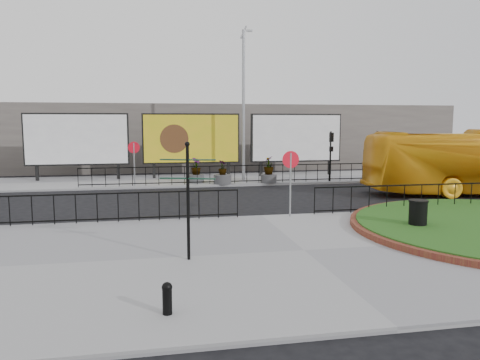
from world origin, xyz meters
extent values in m
plane|color=black|center=(0.00, 0.00, 0.00)|extent=(90.00, 90.00, 0.00)
cube|color=gray|center=(0.00, -5.00, 0.06)|extent=(30.00, 10.00, 0.12)
cube|color=gray|center=(0.00, 12.00, 0.06)|extent=(44.00, 6.00, 0.12)
cylinder|color=gray|center=(-5.00, 9.40, 1.32)|extent=(0.07, 0.07, 2.40)
cylinder|color=red|center=(-5.00, 9.40, 2.27)|extent=(0.64, 0.03, 0.64)
cylinder|color=white|center=(-5.00, 9.42, 2.27)|extent=(0.50, 0.03, 0.50)
cylinder|color=gray|center=(1.00, -0.40, 1.32)|extent=(0.07, 0.07, 2.40)
cylinder|color=red|center=(1.00, -0.40, 2.27)|extent=(0.64, 0.03, 0.64)
cylinder|color=white|center=(1.00, -0.38, 2.27)|extent=(0.50, 0.03, 0.50)
cube|color=black|center=(-10.90, 13.00, 0.62)|extent=(0.18, 0.18, 1.00)
cube|color=black|center=(-6.10, 13.00, 0.62)|extent=(0.18, 0.18, 1.00)
cube|color=black|center=(-8.50, 13.00, 2.62)|extent=(6.20, 0.25, 3.20)
cube|color=white|center=(-8.50, 12.84, 2.62)|extent=(6.00, 0.06, 3.00)
cube|color=black|center=(-3.90, 13.00, 0.62)|extent=(0.18, 0.18, 1.00)
cube|color=black|center=(0.90, 13.00, 0.62)|extent=(0.18, 0.18, 1.00)
cube|color=black|center=(-1.50, 13.00, 2.62)|extent=(6.20, 0.25, 3.20)
cube|color=yellow|center=(-1.50, 12.84, 2.62)|extent=(6.00, 0.06, 3.00)
cube|color=black|center=(3.10, 13.00, 0.62)|extent=(0.18, 0.18, 1.00)
cube|color=black|center=(7.90, 13.00, 0.62)|extent=(0.18, 0.18, 1.00)
cube|color=black|center=(5.50, 13.00, 2.62)|extent=(6.20, 0.25, 3.20)
cube|color=white|center=(5.50, 12.84, 2.62)|extent=(6.00, 0.06, 3.00)
cylinder|color=gray|center=(1.50, 11.00, 4.62)|extent=(0.18, 0.18, 9.00)
cylinder|color=gray|center=(1.50, 11.00, 8.97)|extent=(0.43, 0.10, 0.77)
cube|color=gray|center=(1.85, 11.00, 9.07)|extent=(0.35, 0.15, 0.12)
cylinder|color=black|center=(6.50, 9.40, 1.62)|extent=(0.10, 0.10, 3.00)
cube|color=black|center=(6.50, 9.28, 2.77)|extent=(0.22, 0.18, 0.55)
cube|color=black|center=(6.50, 9.28, 2.07)|extent=(0.20, 0.16, 0.30)
cylinder|color=black|center=(9.50, 9.40, 1.62)|extent=(0.10, 0.10, 3.00)
cube|color=black|center=(9.50, 9.28, 2.77)|extent=(0.22, 0.18, 0.55)
cube|color=black|center=(9.50, 9.28, 2.07)|extent=(0.20, 0.16, 0.30)
cube|color=slate|center=(0.00, 22.00, 2.50)|extent=(40.00, 10.00, 5.00)
cylinder|color=black|center=(-3.22, -5.27, 1.59)|extent=(0.08, 0.08, 2.94)
sphere|color=black|center=(-3.22, -5.27, 3.10)|extent=(0.13, 0.13, 0.13)
cube|color=black|center=(-3.56, -5.14, 2.70)|extent=(0.69, 0.36, 0.03)
cube|color=black|center=(-2.86, -5.35, 2.70)|extent=(0.70, 0.27, 0.03)
cube|color=black|center=(-3.57, -5.18, 2.23)|extent=(0.70, 0.30, 0.03)
cube|color=black|center=(-2.87, -5.40, 2.23)|extent=(0.69, 0.36, 0.03)
cylinder|color=black|center=(-3.89, -8.68, 0.37)|extent=(0.18, 0.18, 0.49)
sphere|color=black|center=(-3.89, -8.68, 0.63)|extent=(0.20, 0.20, 0.20)
cylinder|color=black|center=(4.38, -3.50, 0.60)|extent=(0.58, 0.58, 0.96)
cylinder|color=black|center=(4.38, -3.50, 1.11)|extent=(0.62, 0.62, 0.06)
cylinder|color=#4C4C4F|center=(-1.50, 10.19, 0.36)|extent=(0.92, 0.92, 0.48)
imported|color=#195215|center=(-1.50, 10.19, 1.10)|extent=(0.79, 0.79, 0.99)
cylinder|color=#4C4C4F|center=(-0.05, 9.40, 0.39)|extent=(1.02, 1.02, 0.53)
imported|color=#195215|center=(-0.05, 9.40, 1.07)|extent=(0.66, 0.66, 0.85)
cylinder|color=#4C4C4F|center=(2.69, 9.40, 0.37)|extent=(0.94, 0.94, 0.49)
imported|color=#195215|center=(2.69, 9.40, 1.14)|extent=(0.81, 0.81, 1.07)
camera|label=1|loc=(-4.15, -17.06, 3.64)|focal=35.00mm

